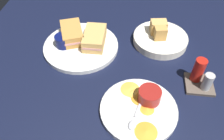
# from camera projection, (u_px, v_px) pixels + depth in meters

# --- Properties ---
(ground_plane) EXTENTS (1.10, 1.10, 0.03)m
(ground_plane) POSITION_uv_depth(u_px,v_px,m) (112.00, 52.00, 0.88)
(ground_plane) COLOR black
(plate_sandwich_main) EXTENTS (0.28, 0.28, 0.02)m
(plate_sandwich_main) POSITION_uv_depth(u_px,v_px,m) (81.00, 46.00, 0.87)
(plate_sandwich_main) COLOR silver
(plate_sandwich_main) RESTS_ON ground_plane
(sandwich_half_near) EXTENTS (0.13, 0.08, 0.05)m
(sandwich_half_near) POSITION_uv_depth(u_px,v_px,m) (95.00, 38.00, 0.86)
(sandwich_half_near) COLOR tan
(sandwich_half_near) RESTS_ON plate_sandwich_main
(sandwich_half_far) EXTENTS (0.15, 0.12, 0.05)m
(sandwich_half_far) POSITION_uv_depth(u_px,v_px,m) (72.00, 33.00, 0.88)
(sandwich_half_far) COLOR #C68C42
(sandwich_half_far) RESTS_ON plate_sandwich_main
(ramekin_dark_sauce) EXTENTS (0.06, 0.06, 0.04)m
(ramekin_dark_sauce) POSITION_uv_depth(u_px,v_px,m) (63.00, 41.00, 0.85)
(ramekin_dark_sauce) COLOR #0C144C
(ramekin_dark_sauce) RESTS_ON plate_sandwich_main
(spoon_by_dark_ramekin) EXTENTS (0.04, 0.10, 0.01)m
(spoon_by_dark_ramekin) POSITION_uv_depth(u_px,v_px,m) (77.00, 43.00, 0.87)
(spoon_by_dark_ramekin) COLOR silver
(spoon_by_dark_ramekin) RESTS_ON plate_sandwich_main
(plate_chips_companion) EXTENTS (0.23, 0.23, 0.02)m
(plate_chips_companion) POSITION_uv_depth(u_px,v_px,m) (139.00, 110.00, 0.67)
(plate_chips_companion) COLOR silver
(plate_chips_companion) RESTS_ON ground_plane
(ramekin_light_gravy) EXTENTS (0.07, 0.07, 0.04)m
(ramekin_light_gravy) POSITION_uv_depth(u_px,v_px,m) (150.00, 95.00, 0.67)
(ramekin_light_gravy) COLOR maroon
(ramekin_light_gravy) RESTS_ON plate_chips_companion
(spoon_by_gravy_ramekin) EXTENTS (0.10, 0.04, 0.01)m
(spoon_by_gravy_ramekin) POSITION_uv_depth(u_px,v_px,m) (134.00, 121.00, 0.64)
(spoon_by_gravy_ramekin) COLOR silver
(spoon_by_gravy_ramekin) RESTS_ON plate_chips_companion
(plantain_chip_scatter) EXTENTS (0.23, 0.14, 0.01)m
(plantain_chip_scatter) POSITION_uv_depth(u_px,v_px,m) (139.00, 104.00, 0.68)
(plantain_chip_scatter) COLOR gold
(plantain_chip_scatter) RESTS_ON plate_chips_companion
(bread_basket_rear) EXTENTS (0.21, 0.21, 0.08)m
(bread_basket_rear) POSITION_uv_depth(u_px,v_px,m) (160.00, 38.00, 0.89)
(bread_basket_rear) COLOR silver
(bread_basket_rear) RESTS_ON ground_plane
(condiment_caddy) EXTENTS (0.09, 0.09, 0.10)m
(condiment_caddy) POSITION_uv_depth(u_px,v_px,m) (201.00, 77.00, 0.73)
(condiment_caddy) COLOR brown
(condiment_caddy) RESTS_ON ground_plane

